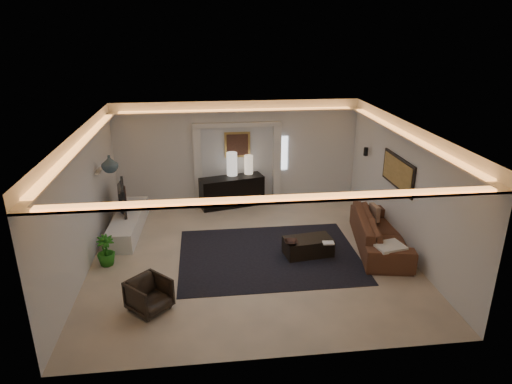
{
  "coord_description": "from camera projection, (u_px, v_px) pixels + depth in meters",
  "views": [
    {
      "loc": [
        -0.96,
        -9.13,
        4.92
      ],
      "look_at": [
        0.2,
        0.6,
        1.25
      ],
      "focal_mm": 31.63,
      "sensor_mm": 36.0,
      "label": 1
    }
  ],
  "objects": [
    {
      "name": "figurine",
      "position": [
        123.0,
        195.0,
        11.98
      ],
      "size": [
        0.16,
        0.16,
        0.42
      ],
      "primitive_type": "cylinder",
      "rotation": [
        0.0,
        0.0,
        -0.02
      ],
      "color": "black",
      "rests_on": "media_ledge"
    },
    {
      "name": "pilaster_right",
      "position": [
        277.0,
        162.0,
        13.22
      ],
      "size": [
        0.22,
        0.2,
        2.2
      ],
      "primitive_type": "cube",
      "color": "silver",
      "rests_on": "ground"
    },
    {
      "name": "floor",
      "position": [
        250.0,
        252.0,
        10.32
      ],
      "size": [
        7.0,
        7.0,
        0.0
      ],
      "primitive_type": "plane",
      "color": "beige",
      "rests_on": "ground"
    },
    {
      "name": "tv",
      "position": [
        118.0,
        198.0,
        11.32
      ],
      "size": [
        1.25,
        0.39,
        0.72
      ],
      "primitive_type": "imported",
      "rotation": [
        0.0,
        0.0,
        1.76
      ],
      "color": "black",
      "rests_on": "media_ledge"
    },
    {
      "name": "cove_soffit",
      "position": [
        250.0,
        141.0,
        9.4
      ],
      "size": [
        7.0,
        7.0,
        0.04
      ],
      "primitive_type": "cube",
      "color": "silver",
      "rests_on": "ceiling"
    },
    {
      "name": "wall_back",
      "position": [
        237.0,
        151.0,
        13.07
      ],
      "size": [
        7.0,
        0.0,
        7.0
      ],
      "primitive_type": "plane",
      "rotation": [
        1.57,
        0.0,
        0.0
      ],
      "color": "silver",
      "rests_on": "ground"
    },
    {
      "name": "wall_sconce",
      "position": [
        366.0,
        152.0,
        12.15
      ],
      "size": [
        0.12,
        0.12,
        0.22
      ],
      "primitive_type": "cylinder",
      "color": "black",
      "rests_on": "wall_right"
    },
    {
      "name": "sofa",
      "position": [
        380.0,
        232.0,
        10.44
      ],
      "size": [
        2.78,
        1.49,
        0.77
      ],
      "primitive_type": "imported",
      "rotation": [
        0.0,
        0.0,
        1.39
      ],
      "color": "#412814",
      "rests_on": "ground"
    },
    {
      "name": "bowl",
      "position": [
        291.0,
        242.0,
        9.85
      ],
      "size": [
        0.33,
        0.33,
        0.07
      ],
      "primitive_type": "imported",
      "rotation": [
        0.0,
        0.0,
        -0.1
      ],
      "color": "black",
      "rests_on": "coffee_table"
    },
    {
      "name": "console",
      "position": [
        232.0,
        192.0,
        12.87
      ],
      "size": [
        1.88,
        0.98,
        0.9
      ],
      "primitive_type": "cube",
      "rotation": [
        0.0,
        0.0,
        0.24
      ],
      "color": "black",
      "rests_on": "ground"
    },
    {
      "name": "wall_right",
      "position": [
        404.0,
        187.0,
        10.2
      ],
      "size": [
        0.0,
        7.0,
        7.0
      ],
      "primitive_type": "plane",
      "rotation": [
        1.57,
        0.0,
        -1.57
      ],
      "color": "silver",
      "rests_on": "ground"
    },
    {
      "name": "lamp_left",
      "position": [
        232.0,
        167.0,
        12.82
      ],
      "size": [
        0.36,
        0.36,
        0.66
      ],
      "primitive_type": "cylinder",
      "rotation": [
        0.0,
        0.0,
        -0.22
      ],
      "color": "beige",
      "rests_on": "console"
    },
    {
      "name": "wall_front",
      "position": [
        276.0,
        278.0,
        6.56
      ],
      "size": [
        7.0,
        0.0,
        7.0
      ],
      "primitive_type": "plane",
      "rotation": [
        -1.57,
        0.0,
        0.0
      ],
      "color": "silver",
      "rests_on": "ground"
    },
    {
      "name": "painting_canvas",
      "position": [
        237.0,
        145.0,
        12.95
      ],
      "size": [
        0.62,
        0.02,
        0.62
      ],
      "primitive_type": "cube",
      "color": "#4C2D1E",
      "rests_on": "wall_back"
    },
    {
      "name": "ginger_jar",
      "position": [
        110.0,
        164.0,
        10.45
      ],
      "size": [
        0.46,
        0.46,
        0.4
      ],
      "primitive_type": "imported",
      "rotation": [
        0.0,
        0.0,
        -0.23
      ],
      "color": "#3C495C",
      "rests_on": "wall_niche"
    },
    {
      "name": "pilaster_left",
      "position": [
        198.0,
        165.0,
        12.97
      ],
      "size": [
        0.22,
        0.2,
        2.2
      ],
      "primitive_type": "cube",
      "color": "silver",
      "rests_on": "ground"
    },
    {
      "name": "ceiling",
      "position": [
        250.0,
        128.0,
        9.3
      ],
      "size": [
        7.0,
        7.0,
        0.0
      ],
      "primitive_type": "plane",
      "rotation": [
        3.14,
        0.0,
        0.0
      ],
      "color": "white",
      "rests_on": "ground"
    },
    {
      "name": "art_panel_gold",
      "position": [
        397.0,
        172.0,
        10.39
      ],
      "size": [
        0.02,
        1.5,
        0.62
      ],
      "primitive_type": "cube",
      "color": "tan",
      "rests_on": "wall_right"
    },
    {
      "name": "throw_blanket",
      "position": [
        389.0,
        246.0,
        9.42
      ],
      "size": [
        0.69,
        0.6,
        0.07
      ],
      "primitive_type": "cube",
      "rotation": [
        0.0,
        0.0,
        0.21
      ],
      "color": "beige",
      "rests_on": "sofa"
    },
    {
      "name": "throw_pillow",
      "position": [
        374.0,
        213.0,
        11.1
      ],
      "size": [
        0.16,
        0.4,
        0.39
      ],
      "primitive_type": "cube",
      "rotation": [
        0.0,
        0.0,
        0.11
      ],
      "color": "tan",
      "rests_on": "sofa"
    },
    {
      "name": "area_rug",
      "position": [
        269.0,
        255.0,
        10.18
      ],
      "size": [
        4.0,
        3.0,
        0.01
      ],
      "primitive_type": "cube",
      "color": "black",
      "rests_on": "ground"
    },
    {
      "name": "alcove_header",
      "position": [
        237.0,
        125.0,
        12.69
      ],
      "size": [
        2.52,
        0.2,
        0.12
      ],
      "primitive_type": "cube",
      "color": "silver",
      "rests_on": "wall_back"
    },
    {
      "name": "plant",
      "position": [
        106.0,
        251.0,
        9.68
      ],
      "size": [
        0.51,
        0.51,
        0.68
      ],
      "primitive_type": "imported",
      "rotation": [
        0.0,
        0.0,
        0.49
      ],
      "color": "#1F6816",
      "rests_on": "ground"
    },
    {
      "name": "wall_left",
      "position": [
        84.0,
        200.0,
        9.42
      ],
      "size": [
        0.0,
        7.0,
        7.0
      ],
      "primitive_type": "plane",
      "rotation": [
        1.57,
        0.0,
        1.57
      ],
      "color": "silver",
      "rests_on": "ground"
    },
    {
      "name": "coffee_table",
      "position": [
        308.0,
        246.0,
        10.16
      ],
      "size": [
        1.13,
        0.72,
        0.4
      ],
      "primitive_type": "cube",
      "rotation": [
        0.0,
        0.0,
        0.14
      ],
      "color": "black",
      "rests_on": "ground"
    },
    {
      "name": "wall_niche",
      "position": [
        99.0,
        171.0,
        10.66
      ],
      "size": [
        0.1,
        0.55,
        0.04
      ],
      "primitive_type": "cube",
      "color": "silver",
      "rests_on": "wall_left"
    },
    {
      "name": "lamp_right",
      "position": [
        249.0,
        166.0,
        12.94
      ],
      "size": [
        0.26,
        0.26,
        0.55
      ],
      "primitive_type": "cylinder",
      "rotation": [
        0.0,
        0.0,
        0.09
      ],
      "color": "beige",
      "rests_on": "console"
    },
    {
      "name": "media_ledge",
      "position": [
        128.0,
        223.0,
        11.3
      ],
      "size": [
        0.74,
        2.53,
        0.47
      ],
      "primitive_type": "cube",
      "rotation": [
        0.0,
        0.0,
        -0.05
      ],
      "color": "silver",
      "rests_on": "ground"
    },
    {
      "name": "painting_frame",
      "position": [
        237.0,
        145.0,
        12.97
      ],
      "size": [
        0.74,
        0.04,
        0.74
      ],
      "primitive_type": "cube",
      "color": "tan",
      "rests_on": "wall_back"
    },
    {
      "name": "art_panel_frame",
      "position": [
        398.0,
        172.0,
        10.39
      ],
      "size": [
        0.04,
        1.64,
        0.74
      ],
      "primitive_type": "cube",
      "color": "black",
      "rests_on": "wall_right"
    },
    {
      "name": "armchair",
      "position": [
        149.0,
        295.0,
        8.16
      ],
      "size": [
        0.95,
        0.95,
        0.62
      ],
      "primitive_type": "imported",
      "rotation": [
        0.0,
        0.0,
        0.78
      ],
      "color": "black",
      "rests_on": "ground"
    },
    {
      "name": "daylight_slit",
      "position": [
        283.0,
        153.0,
        13.23
      ],
      "size": [
        0.25,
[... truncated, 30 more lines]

